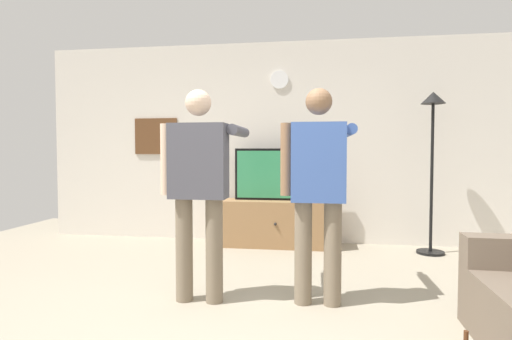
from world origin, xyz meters
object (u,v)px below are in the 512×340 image
(framed_picture, at_px, (156,136))
(floor_lamp, at_px, (432,138))
(wall_clock, at_px, (279,80))
(person_standing_nearer_lamp, at_px, (199,181))
(person_standing_nearer_couch, at_px, (318,183))
(tv_stand, at_px, (277,223))
(television, at_px, (278,174))

(framed_picture, height_order, floor_lamp, floor_lamp)
(wall_clock, height_order, person_standing_nearer_lamp, wall_clock)
(person_standing_nearer_lamp, xyz_separation_m, person_standing_nearer_couch, (0.96, 0.08, -0.01))
(wall_clock, distance_m, person_standing_nearer_couch, 2.60)
(tv_stand, height_order, television, television)
(tv_stand, bearing_deg, person_standing_nearer_lamp, -102.24)
(television, bearing_deg, framed_picture, 171.91)
(person_standing_nearer_couch, bearing_deg, wall_clock, 103.05)
(framed_picture, bearing_deg, person_standing_nearer_couch, -44.64)
(person_standing_nearer_lamp, bearing_deg, person_standing_nearer_couch, 4.62)
(wall_clock, relative_size, framed_picture, 0.39)
(wall_clock, xyz_separation_m, person_standing_nearer_couch, (0.52, -2.24, -1.21))
(wall_clock, xyz_separation_m, framed_picture, (-1.75, 0.00, -0.75))
(tv_stand, distance_m, wall_clock, 1.92)
(framed_picture, xyz_separation_m, person_standing_nearer_couch, (2.27, -2.24, -0.47))
(person_standing_nearer_couch, bearing_deg, tv_stand, 104.92)
(wall_clock, bearing_deg, tv_stand, -90.00)
(tv_stand, xyz_separation_m, television, (0.00, 0.05, 0.63))
(framed_picture, distance_m, floor_lamp, 3.63)
(tv_stand, height_order, person_standing_nearer_couch, person_standing_nearer_couch)
(television, height_order, person_standing_nearer_couch, person_standing_nearer_couch)
(television, height_order, wall_clock, wall_clock)
(floor_lamp, bearing_deg, wall_clock, 167.83)
(television, xyz_separation_m, person_standing_nearer_lamp, (-0.44, -2.07, 0.06))
(framed_picture, bearing_deg, person_standing_nearer_lamp, -60.50)
(floor_lamp, xyz_separation_m, person_standing_nearer_lamp, (-2.30, -1.91, -0.40))
(tv_stand, height_order, wall_clock, wall_clock)
(floor_lamp, height_order, person_standing_nearer_couch, floor_lamp)
(television, distance_m, floor_lamp, 1.92)
(tv_stand, distance_m, floor_lamp, 2.16)
(floor_lamp, bearing_deg, framed_picture, 173.58)
(tv_stand, bearing_deg, floor_lamp, -3.42)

